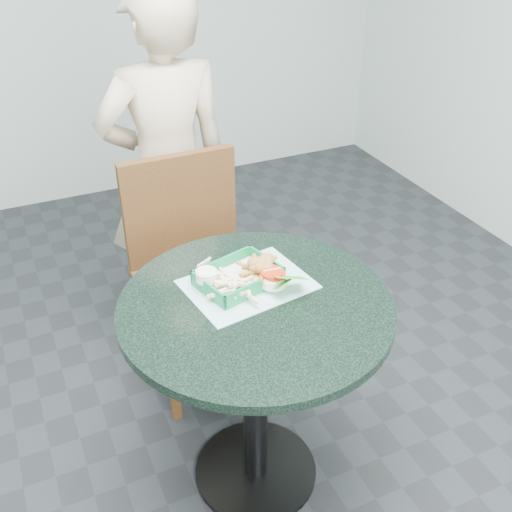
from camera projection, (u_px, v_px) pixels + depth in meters
name	position (u px, v px, depth m)	size (l,w,h in m)	color
floor	(256.00, 471.00, 2.18)	(4.00, 5.00, 0.02)	#303335
cafe_table	(256.00, 351.00, 1.86)	(0.82, 0.82, 0.75)	black
dining_chair	(192.00, 258.00, 2.40)	(0.47, 0.47, 0.93)	black
diner_person	(168.00, 168.00, 2.49)	(0.58, 0.38, 1.60)	#CCB38F
placemat	(248.00, 290.00, 1.84)	(0.37, 0.28, 0.00)	#96C7C0
food_basket	(238.00, 284.00, 1.84)	(0.24, 0.17, 0.05)	#0D7F41
crab_sandwich	(262.00, 276.00, 1.82)	(0.13, 0.13, 0.07)	tan
fries_pile	(226.00, 288.00, 1.79)	(0.12, 0.13, 0.05)	beige
sauce_ramekin	(206.00, 276.00, 1.82)	(0.06, 0.06, 0.04)	white
garnish_cup	(273.00, 289.00, 1.78)	(0.12, 0.12, 0.05)	white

